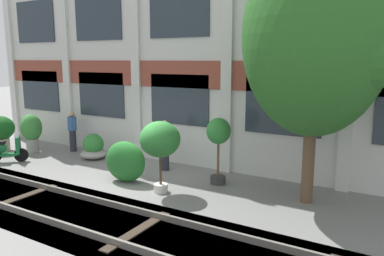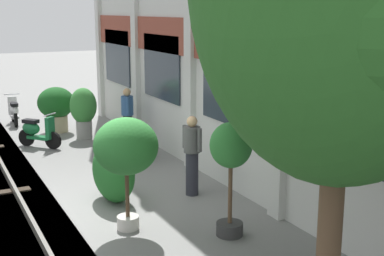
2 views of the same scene
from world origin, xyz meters
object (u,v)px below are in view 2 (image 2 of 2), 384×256
object	(u,v)px
potted_plant_glazed_jar	(56,106)
potted_plant_wide_bowl	(133,144)
potted_plant_tall_urn	(231,155)
resident_watching_tracks	(127,115)
scooter_second_parked	(37,132)
potted_plant_stone_basin	(83,109)
topiary_hedge	(113,172)
potted_plant_low_pan	(126,148)
scooter_near_curb	(14,112)
resident_by_doorway	(192,153)

from	to	relation	value
potted_plant_glazed_jar	potted_plant_wide_bowl	xyz separation A→B (m)	(4.02, 1.03, -0.43)
potted_plant_tall_urn	resident_watching_tracks	size ratio (longest dim) A/B	1.22
potted_plant_wide_bowl	scooter_second_parked	world-z (taller)	scooter_second_parked
potted_plant_stone_basin	scooter_second_parked	size ratio (longest dim) A/B	1.37
potted_plant_stone_basin	topiary_hedge	bearing A→B (deg)	-9.44
scooter_second_parked	potted_plant_low_pan	bearing A→B (deg)	-38.44
scooter_near_curb	potted_plant_wide_bowl	bearing A→B (deg)	-157.31
scooter_second_parked	topiary_hedge	xyz separation A→B (m)	(5.05, 0.53, 0.17)
potted_plant_glazed_jar	scooter_second_parked	world-z (taller)	potted_plant_glazed_jar
potted_plant_tall_urn	potted_plant_stone_basin	world-z (taller)	potted_plant_tall_urn
potted_plant_glazed_jar	resident_watching_tracks	size ratio (longest dim) A/B	0.88
potted_plant_glazed_jar	resident_by_doorway	distance (m)	7.20
potted_plant_wide_bowl	resident_watching_tracks	world-z (taller)	resident_watching_tracks
potted_plant_wide_bowl	potted_plant_stone_basin	distance (m)	2.86
potted_plant_wide_bowl	scooter_near_curb	bearing A→B (deg)	-160.08
potted_plant_glazed_jar	resident_by_doorway	world-z (taller)	resident_by_doorway
potted_plant_glazed_jar	potted_plant_wide_bowl	world-z (taller)	potted_plant_glazed_jar
scooter_near_curb	topiary_hedge	xyz separation A→B (m)	(8.42, 0.64, 0.17)
potted_plant_wide_bowl	resident_by_doorway	size ratio (longest dim) A/B	0.58
potted_plant_tall_urn	potted_plant_stone_basin	distance (m)	7.98
potted_plant_stone_basin	resident_watching_tracks	bearing A→B (deg)	36.34
scooter_near_curb	potted_plant_stone_basin	bearing A→B (deg)	-149.24
potted_plant_glazed_jar	potted_plant_low_pan	distance (m)	8.23
potted_plant_tall_urn	potted_plant_low_pan	distance (m)	1.77
potted_plant_wide_bowl	potted_plant_stone_basin	xyz separation A→B (m)	(-2.77, -0.51, 0.49)
potted_plant_glazed_jar	resident_watching_tracks	world-z (taller)	resident_watching_tracks
topiary_hedge	potted_plant_wide_bowl	bearing A→B (deg)	152.45
potted_plant_low_pan	resident_watching_tracks	bearing A→B (deg)	160.12
potted_plant_low_pan	resident_watching_tracks	distance (m)	6.06
resident_watching_tracks	resident_by_doorway	bearing A→B (deg)	100.97
potted_plant_tall_urn	potted_plant_glazed_jar	world-z (taller)	potted_plant_tall_urn
potted_plant_wide_bowl	resident_by_doorway	world-z (taller)	resident_by_doorway
scooter_near_curb	scooter_second_parked	distance (m)	3.37
scooter_second_parked	resident_by_doorway	world-z (taller)	resident_by_doorway
potted_plant_tall_urn	resident_by_doorway	xyz separation A→B (m)	(-2.10, 0.34, -0.52)
resident_watching_tracks	topiary_hedge	size ratio (longest dim) A/B	1.24
potted_plant_wide_bowl	topiary_hedge	bearing A→B (deg)	-27.55
resident_watching_tracks	scooter_near_curb	bearing A→B (deg)	-45.02
potted_plant_wide_bowl	potted_plant_low_pan	size ratio (longest dim) A/B	0.49
potted_plant_glazed_jar	potted_plant_stone_basin	distance (m)	1.36
potted_plant_glazed_jar	scooter_near_curb	size ratio (longest dim) A/B	1.02
scooter_near_curb	topiary_hedge	distance (m)	8.44
scooter_near_curb	resident_by_doorway	world-z (taller)	resident_by_doorway
scooter_second_parked	topiary_hedge	distance (m)	5.08
potted_plant_stone_basin	resident_watching_tracks	size ratio (longest dim) A/B	0.94
potted_plant_wide_bowl	resident_watching_tracks	size ratio (longest dim) A/B	0.60
resident_by_doorway	potted_plant_low_pan	bearing A→B (deg)	13.86
potted_plant_stone_basin	resident_watching_tracks	xyz separation A→B (m)	(1.25, 0.92, -0.02)
potted_plant_low_pan	scooter_near_curb	size ratio (longest dim) A/B	1.43
potted_plant_glazed_jar	potted_plant_stone_basin	bearing A→B (deg)	22.46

